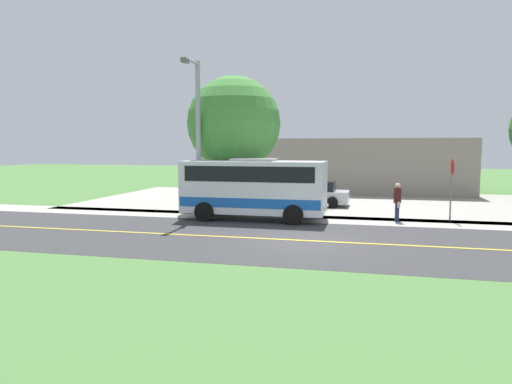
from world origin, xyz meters
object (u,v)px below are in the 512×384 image
shuttle_bus_front (254,186)px  commercial_building (337,164)px  street_light_pole (197,131)px  parked_car_near (311,194)px  pedestrian_with_bags (397,201)px  stop_sign (452,179)px  tree_curbside (234,123)px

shuttle_bus_front → commercial_building: commercial_building is taller
street_light_pole → commercial_building: (-16.53, 5.62, -2.19)m
street_light_pole → parked_car_near: size_ratio=1.70×
pedestrian_with_bags → street_light_pole: (0.50, -9.51, 3.23)m
pedestrian_with_bags → commercial_building: 16.52m
street_light_pole → shuttle_bus_front: bearing=82.2°
parked_car_near → street_light_pole: bearing=-42.5°
shuttle_bus_front → parked_car_near: shuttle_bus_front is taller
shuttle_bus_front → parked_car_near: size_ratio=1.53×
stop_sign → street_light_pole: street_light_pole is taller
street_light_pole → pedestrian_with_bags: bearing=93.0°
shuttle_bus_front → pedestrian_with_bags: shuttle_bus_front is taller
commercial_building → tree_curbside: bearing=-17.8°
stop_sign → tree_curbside: bearing=-96.9°
parked_car_near → stop_sign: bearing=59.0°
pedestrian_with_bags → parked_car_near: 6.70m
parked_car_near → commercial_building: commercial_building is taller
stop_sign → commercial_building: commercial_building is taller
shuttle_bus_front → tree_curbside: tree_curbside is taller
commercial_building → parked_car_near: bearing=-3.4°
shuttle_bus_front → stop_sign: size_ratio=2.36×
pedestrian_with_bags → commercial_building: (-16.02, -3.89, 1.04)m
stop_sign → parked_car_near: stop_sign is taller
shuttle_bus_front → stop_sign: (-1.64, 8.96, 0.38)m
street_light_pole → parked_car_near: bearing=137.5°
pedestrian_with_bags → street_light_pole: 10.06m
shuttle_bus_front → street_light_pole: size_ratio=0.90×
commercial_building → stop_sign: bearing=22.3°
shuttle_bus_front → commercial_building: (-16.94, 2.67, 0.41)m
street_light_pole → stop_sign: bearing=95.9°
street_light_pole → parked_car_near: (-5.41, 4.95, -3.50)m
shuttle_bus_front → stop_sign: bearing=100.3°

